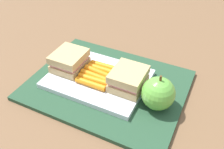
# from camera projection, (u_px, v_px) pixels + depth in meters

# --- Properties ---
(ground_plane) EXTENTS (2.40, 2.40, 0.00)m
(ground_plane) POSITION_uv_depth(u_px,v_px,m) (107.00, 87.00, 0.60)
(ground_plane) COLOR brown
(lunchbag_mat) EXTENTS (0.36, 0.28, 0.01)m
(lunchbag_mat) POSITION_uv_depth(u_px,v_px,m) (107.00, 85.00, 0.59)
(lunchbag_mat) COLOR #284C33
(lunchbag_mat) RESTS_ON ground_plane
(food_tray) EXTENTS (0.23, 0.17, 0.01)m
(food_tray) POSITION_uv_depth(u_px,v_px,m) (98.00, 79.00, 0.59)
(food_tray) COLOR white
(food_tray) RESTS_ON lunchbag_mat
(sandwich_half_left) EXTENTS (0.07, 0.08, 0.04)m
(sandwich_half_left) POSITION_uv_depth(u_px,v_px,m) (69.00, 61.00, 0.60)
(sandwich_half_left) COLOR tan
(sandwich_half_left) RESTS_ON food_tray
(sandwich_half_right) EXTENTS (0.07, 0.08, 0.04)m
(sandwich_half_right) POSITION_uv_depth(u_px,v_px,m) (128.00, 79.00, 0.55)
(sandwich_half_right) COLOR tan
(sandwich_half_right) RESTS_ON food_tray
(carrot_sticks_bundle) EXTENTS (0.08, 0.09, 0.02)m
(carrot_sticks_bundle) POSITION_uv_depth(u_px,v_px,m) (98.00, 74.00, 0.59)
(carrot_sticks_bundle) COLOR orange
(carrot_sticks_bundle) RESTS_ON food_tray
(apple) EXTENTS (0.07, 0.07, 0.08)m
(apple) POSITION_uv_depth(u_px,v_px,m) (158.00, 93.00, 0.51)
(apple) COLOR #66B742
(apple) RESTS_ON lunchbag_mat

